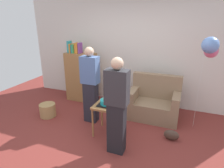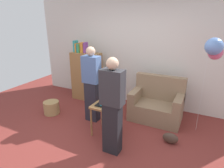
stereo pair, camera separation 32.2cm
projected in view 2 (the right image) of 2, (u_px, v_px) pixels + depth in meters
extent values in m
plane|color=maroon|center=(100.00, 143.00, 3.52)|extent=(8.00, 8.00, 0.00)
cube|color=silver|center=(140.00, 52.00, 4.80)|extent=(6.00, 0.10, 2.70)
cube|color=#8C7054|center=(155.00, 111.00, 4.25)|extent=(1.10, 0.70, 0.40)
cube|color=#8C7054|center=(160.00, 87.00, 4.32)|extent=(1.10, 0.16, 0.56)
cube|color=#8C7054|center=(136.00, 94.00, 4.35)|extent=(0.16, 0.70, 0.24)
cube|color=#8C7054|center=(179.00, 102.00, 3.95)|extent=(0.16, 0.70, 0.24)
cube|color=olive|center=(87.00, 76.00, 5.22)|extent=(0.80, 0.36, 1.30)
cube|color=teal|center=(76.00, 46.00, 5.09)|extent=(0.06, 0.16, 0.30)
cube|color=orange|center=(77.00, 48.00, 5.08)|extent=(0.04, 0.20, 0.23)
cube|color=teal|center=(79.00, 48.00, 5.06)|extent=(0.04, 0.18, 0.22)
cube|color=#38934C|center=(81.00, 48.00, 5.03)|extent=(0.04, 0.22, 0.23)
cube|color=orange|center=(82.00, 47.00, 5.01)|extent=(0.04, 0.16, 0.26)
cube|color=orange|center=(84.00, 48.00, 4.99)|extent=(0.05, 0.19, 0.25)
cube|color=#7F3D93|center=(86.00, 48.00, 4.96)|extent=(0.04, 0.17, 0.27)
cube|color=olive|center=(106.00, 105.00, 3.62)|extent=(0.48, 0.48, 0.04)
cylinder|color=olive|center=(91.00, 122.00, 3.64)|extent=(0.04, 0.04, 0.58)
cylinder|color=olive|center=(111.00, 128.00, 3.46)|extent=(0.04, 0.04, 0.58)
cylinder|color=olive|center=(102.00, 113.00, 3.99)|extent=(0.04, 0.04, 0.58)
cylinder|color=olive|center=(121.00, 117.00, 3.81)|extent=(0.04, 0.04, 0.58)
cube|color=black|center=(106.00, 104.00, 3.61)|extent=(0.32, 0.32, 0.02)
cylinder|color=teal|center=(106.00, 102.00, 3.60)|extent=(0.26, 0.26, 0.09)
cylinder|color=#66B2E5|center=(110.00, 99.00, 3.53)|extent=(0.01, 0.01, 0.06)
cylinder|color=#EA668C|center=(110.00, 98.00, 3.59)|extent=(0.01, 0.01, 0.05)
cylinder|color=#66B2E5|center=(109.00, 97.00, 3.62)|extent=(0.01, 0.01, 0.06)
cylinder|color=#F2CC4C|center=(106.00, 97.00, 3.63)|extent=(0.01, 0.01, 0.06)
cylinder|color=#EA668C|center=(105.00, 97.00, 3.65)|extent=(0.01, 0.01, 0.05)
cylinder|color=#66B2E5|center=(102.00, 97.00, 3.60)|extent=(0.01, 0.01, 0.05)
cylinder|color=#F2CC4C|center=(102.00, 98.00, 3.56)|extent=(0.01, 0.01, 0.05)
cylinder|color=#EA668C|center=(103.00, 99.00, 3.52)|extent=(0.01, 0.01, 0.05)
cylinder|color=#66B2E5|center=(105.00, 100.00, 3.51)|extent=(0.01, 0.01, 0.05)
cylinder|color=#EA668C|center=(108.00, 100.00, 3.50)|extent=(0.01, 0.01, 0.05)
cube|color=#23232D|center=(92.00, 101.00, 4.18)|extent=(0.28, 0.20, 0.88)
cube|color=#4C6BA3|center=(91.00, 69.00, 3.94)|extent=(0.36, 0.22, 0.56)
sphere|color=#D1A889|center=(91.00, 51.00, 3.82)|extent=(0.19, 0.19, 0.19)
cube|color=black|center=(112.00, 128.00, 3.16)|extent=(0.28, 0.20, 0.88)
cube|color=#2D2D33|center=(112.00, 88.00, 2.93)|extent=(0.36, 0.22, 0.56)
sphere|color=#D1A889|center=(112.00, 64.00, 2.80)|extent=(0.19, 0.19, 0.19)
cylinder|color=#A88451|center=(52.00, 108.00, 4.55)|extent=(0.36, 0.36, 0.30)
ellipsoid|color=#473328|center=(170.00, 138.00, 3.48)|extent=(0.28, 0.14, 0.20)
cylinder|color=silver|center=(202.00, 94.00, 3.64)|extent=(0.00, 0.00, 1.59)
sphere|color=#D65B84|center=(215.00, 52.00, 3.36)|extent=(0.25, 0.25, 0.25)
sphere|color=#668ED6|center=(214.00, 46.00, 3.25)|extent=(0.30, 0.30, 0.30)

